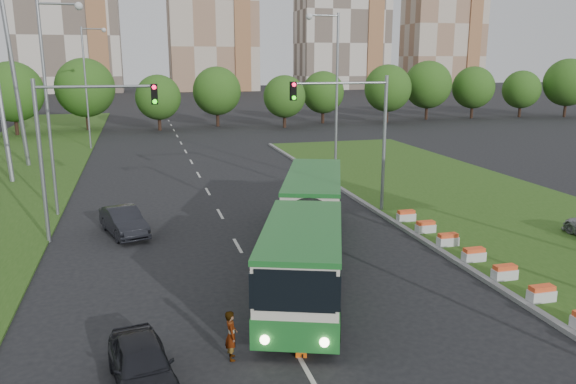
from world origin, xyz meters
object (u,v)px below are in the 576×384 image
object	(u,v)px
articulated_bus	(303,226)
shopping_trolley	(301,347)
car_left_far	(124,221)
traffic_mast_left	(74,134)
pedestrian	(231,335)
traffic_mast_median	(359,123)
car_left_near	(142,364)

from	to	relation	value
articulated_bus	shopping_trolley	distance (m)	8.12
car_left_far	shopping_trolley	size ratio (longest dim) A/B	7.38
traffic_mast_left	pedestrian	distance (m)	15.22
traffic_mast_median	articulated_bus	world-z (taller)	traffic_mast_median
traffic_mast_median	pedestrian	distance (m)	18.07
car_left_far	traffic_mast_left	bearing A→B (deg)	171.72
shopping_trolley	traffic_mast_median	bearing A→B (deg)	78.91
car_left_near	car_left_far	bearing A→B (deg)	83.99
shopping_trolley	traffic_mast_left	bearing A→B (deg)	134.60
traffic_mast_left	articulated_bus	world-z (taller)	traffic_mast_left
traffic_mast_left	shopping_trolley	size ratio (longest dim) A/B	13.68
car_left_near	shopping_trolley	world-z (taller)	car_left_near
articulated_bus	car_left_near	world-z (taller)	articulated_bus
traffic_mast_left	car_left_far	xyz separation A→B (m)	(2.00, 0.31, -4.64)
traffic_mast_median	traffic_mast_left	bearing A→B (deg)	-176.23
shopping_trolley	car_left_far	bearing A→B (deg)	127.38
car_left_near	pedestrian	xyz separation A→B (m)	(2.62, 0.82, 0.11)
pedestrian	car_left_near	bearing A→B (deg)	110.43
traffic_mast_median	car_left_far	distance (m)	13.97
traffic_mast_median	articulated_bus	bearing A→B (deg)	-126.83
car_left_far	articulated_bus	bearing A→B (deg)	-56.93
car_left_near	shopping_trolley	distance (m)	4.75
car_left_near	shopping_trolley	size ratio (longest dim) A/B	6.75
traffic_mast_left	car_left_far	world-z (taller)	traffic_mast_left
shopping_trolley	car_left_near	bearing A→B (deg)	-158.21
traffic_mast_left	articulated_bus	bearing A→B (deg)	-32.39
articulated_bus	car_left_near	bearing A→B (deg)	-110.95
traffic_mast_median	car_left_far	xyz separation A→B (m)	(-13.16, -0.69, -4.64)
traffic_mast_left	shopping_trolley	distance (m)	16.53
traffic_mast_left	car_left_far	distance (m)	5.06
articulated_bus	car_left_far	size ratio (longest dim) A/B	3.97
traffic_mast_left	articulated_bus	distance (m)	12.12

